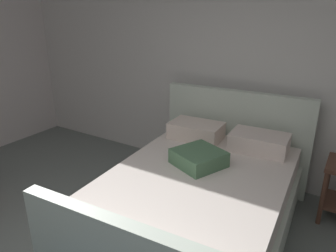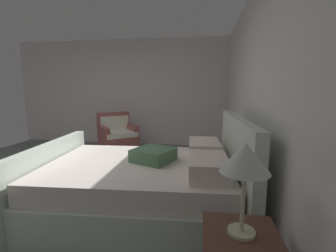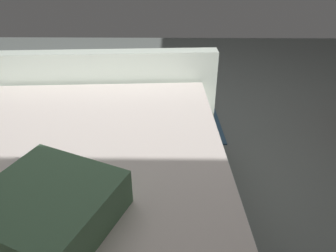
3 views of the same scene
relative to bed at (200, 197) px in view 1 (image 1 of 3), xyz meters
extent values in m
cube|color=silver|center=(-0.29, 1.27, 0.97)|extent=(6.39, 0.12, 2.64)
cube|color=silver|center=(0.00, -0.05, -0.15)|extent=(1.65, 2.11, 0.40)
cube|color=silver|center=(-0.06, 1.01, 0.22)|extent=(1.66, 0.19, 1.13)
cube|color=silver|center=(0.00, -0.05, 0.16)|extent=(1.56, 2.04, 0.22)
cube|color=silver|center=(-0.38, 0.66, 0.36)|extent=(0.58, 0.39, 0.18)
cube|color=silver|center=(0.31, 0.70, 0.36)|extent=(0.58, 0.39, 0.18)
cube|color=#4C7352|center=(-0.07, 0.10, 0.34)|extent=(0.53, 0.53, 0.14)
cylinder|color=brown|center=(0.96, 0.69, -0.07)|extent=(0.04, 0.04, 0.56)
cylinder|color=brown|center=(0.96, 1.07, -0.07)|extent=(0.04, 0.04, 0.56)
camera|label=1|loc=(1.06, -2.27, 1.62)|focal=33.79mm
camera|label=2|loc=(2.45, 0.64, 1.08)|focal=25.25mm
camera|label=3|loc=(-0.47, 0.86, 1.12)|focal=34.95mm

